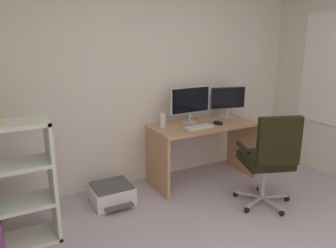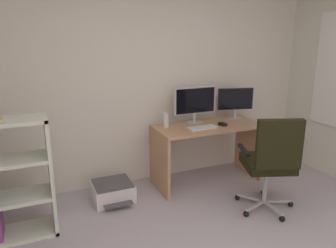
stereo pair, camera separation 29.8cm
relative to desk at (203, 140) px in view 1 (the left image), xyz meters
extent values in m
cube|color=silver|center=(-0.69, 0.45, 0.79)|extent=(4.59, 0.10, 2.66)
cube|color=tan|center=(0.00, 0.00, 0.19)|extent=(1.32, 0.59, 0.04)
cube|color=tan|center=(-0.64, 0.00, -0.18)|extent=(0.04, 0.57, 0.72)
cube|color=tan|center=(0.64, 0.00, -0.18)|extent=(0.04, 0.57, 0.72)
cylinder|color=#B2B5B7|center=(-0.11, 0.15, 0.22)|extent=(0.18, 0.18, 0.01)
cylinder|color=#B2B5B7|center=(-0.11, 0.15, 0.28)|extent=(0.03, 0.03, 0.12)
cube|color=#B7BABC|center=(-0.11, 0.15, 0.49)|extent=(0.56, 0.04, 0.33)
cube|color=black|center=(-0.11, 0.13, 0.49)|extent=(0.52, 0.01, 0.30)
cylinder|color=#B2B5B7|center=(0.49, 0.15, 0.22)|extent=(0.18, 0.18, 0.01)
cylinder|color=#B2B5B7|center=(0.49, 0.15, 0.28)|extent=(0.03, 0.03, 0.12)
cube|color=black|center=(0.49, 0.15, 0.47)|extent=(0.46, 0.15, 0.28)
cube|color=black|center=(0.48, 0.13, 0.47)|extent=(0.42, 0.11, 0.25)
cube|color=silver|center=(-0.15, -0.12, 0.22)|extent=(0.34, 0.14, 0.02)
cube|color=black|center=(0.14, -0.11, 0.23)|extent=(0.08, 0.11, 0.03)
cylinder|color=silver|center=(-0.52, 0.10, 0.29)|extent=(0.07, 0.07, 0.17)
cube|color=#B7BABC|center=(0.39, -0.87, -0.47)|extent=(0.29, 0.13, 0.02)
sphere|color=black|center=(0.53, -0.92, -0.51)|extent=(0.06, 0.06, 0.06)
cube|color=#B7BABC|center=(0.34, -0.70, -0.47)|extent=(0.21, 0.26, 0.02)
sphere|color=black|center=(0.43, -0.58, -0.51)|extent=(0.06, 0.06, 0.06)
cube|color=#B7BABC|center=(0.16, -0.69, -0.47)|extent=(0.19, 0.27, 0.02)
sphere|color=black|center=(0.08, -0.57, -0.51)|extent=(0.06, 0.06, 0.06)
cube|color=#B7BABC|center=(0.10, -0.86, -0.47)|extent=(0.30, 0.11, 0.02)
sphere|color=black|center=(-0.04, -0.90, -0.51)|extent=(0.06, 0.06, 0.06)
cube|color=#B7BABC|center=(0.24, -0.97, -0.47)|extent=(0.04, 0.30, 0.02)
sphere|color=black|center=(0.23, -1.12, -0.51)|extent=(0.06, 0.06, 0.06)
cylinder|color=#B7BABC|center=(0.25, -0.82, -0.27)|extent=(0.04, 0.04, 0.39)
cube|color=black|center=(0.25, -0.82, -0.03)|extent=(0.61, 0.61, 0.10)
cube|color=black|center=(0.15, -1.07, 0.27)|extent=(0.43, 0.22, 0.49)
cube|color=black|center=(0.01, -0.73, 0.12)|extent=(0.15, 0.32, 0.03)
cube|color=black|center=(0.49, -0.91, 0.12)|extent=(0.15, 0.32, 0.03)
cube|color=silver|center=(-1.86, -0.31, 0.02)|extent=(0.03, 0.36, 1.11)
cube|color=silver|center=(-2.26, -0.31, -0.53)|extent=(0.84, 0.36, 0.03)
cube|color=silver|center=(-2.26, -0.31, -0.16)|extent=(0.78, 0.36, 0.03)
cube|color=silver|center=(-2.26, -0.31, 0.20)|extent=(0.78, 0.36, 0.03)
cube|color=#8E428B|center=(-2.33, -0.31, -0.38)|extent=(0.03, 0.27, 0.26)
cube|color=white|center=(-1.21, 0.00, -0.45)|extent=(0.44, 0.39, 0.19)
cube|color=#4C4C51|center=(-1.21, 0.00, -0.34)|extent=(0.40, 0.36, 0.02)
cube|color=#4C4C51|center=(-1.21, -0.24, -0.48)|extent=(0.31, 0.10, 0.01)
camera|label=1|loc=(-2.23, -3.19, 1.26)|focal=34.82mm
camera|label=2|loc=(-1.96, -3.32, 1.26)|focal=34.82mm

